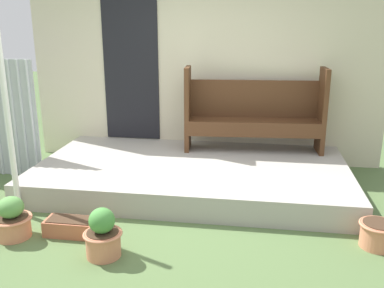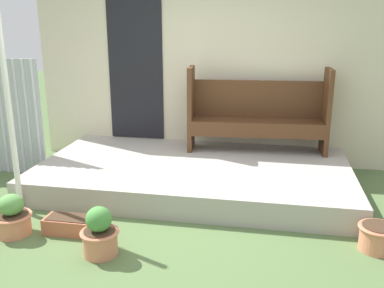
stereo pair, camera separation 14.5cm
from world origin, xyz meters
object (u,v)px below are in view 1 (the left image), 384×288
at_px(support_post, 7,111).
at_px(flower_pot_left, 12,220).
at_px(flower_pot_middle, 103,236).
at_px(bench, 254,111).
at_px(flower_pot_right, 378,234).
at_px(planter_box_rect, 72,227).

xyz_separation_m(support_post, flower_pot_left, (0.23, -0.49, -0.94)).
relative_size(flower_pot_left, flower_pot_middle, 0.91).
relative_size(bench, flower_pot_right, 5.28).
relative_size(flower_pot_right, planter_box_rect, 0.70).
bearing_deg(flower_pot_left, flower_pot_right, 5.64).
relative_size(support_post, flower_pot_middle, 4.94).
relative_size(support_post, flower_pot_right, 6.39).
relative_size(support_post, bench, 1.21).
relative_size(bench, planter_box_rect, 3.68).
height_order(support_post, flower_pot_middle, support_post).
bearing_deg(bench, support_post, -147.69).
distance_m(support_post, bench, 3.04).
height_order(flower_pot_middle, planter_box_rect, flower_pot_middle).
xyz_separation_m(flower_pot_left, planter_box_rect, (0.53, 0.13, -0.10)).
relative_size(support_post, flower_pot_left, 5.45).
xyz_separation_m(support_post, flower_pot_right, (3.61, -0.15, -0.99)).
bearing_deg(flower_pot_middle, support_post, 150.33).
bearing_deg(support_post, bench, 36.36).
bearing_deg(flower_pot_right, bench, 121.11).
relative_size(bench, flower_pot_middle, 4.08).
height_order(flower_pot_left, planter_box_rect, flower_pot_left).
bearing_deg(support_post, flower_pot_left, -65.07).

